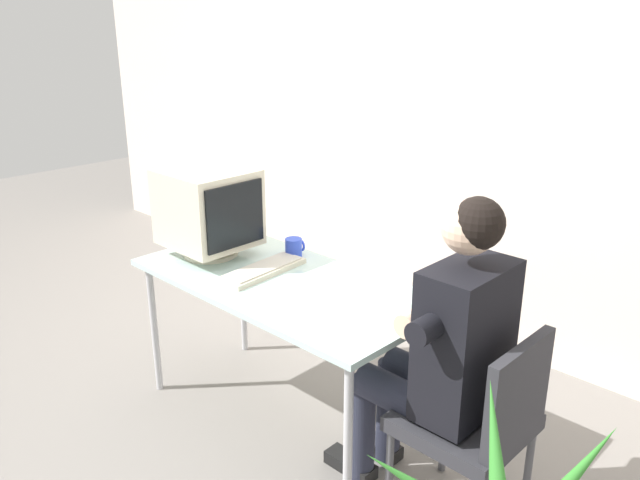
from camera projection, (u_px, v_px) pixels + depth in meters
The scene contains 8 objects.
ground_plane at pixel (286, 416), 3.17m from camera, with size 12.00×12.00×0.00m, color gray.
wall_back at pixel (510, 90), 3.42m from camera, with size 8.00×0.10×3.00m, color beige.
desk at pixel (283, 291), 2.94m from camera, with size 1.45×0.71×0.74m.
crt_monitor at pixel (208, 208), 3.14m from camera, with size 0.43×0.39×0.44m.
keyboard at pixel (263, 270), 3.00m from camera, with size 0.18×0.46×0.03m.
office_chair at pixel (479, 418), 2.34m from camera, with size 0.44×0.44×0.84m.
person_seated at pixel (441, 347), 2.39m from camera, with size 0.69×0.58×1.31m.
desk_mug at pixel (294, 247), 3.19m from camera, with size 0.08×0.10×0.09m.
Camera 1 is at (1.99, -1.82, 1.88)m, focal length 35.91 mm.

